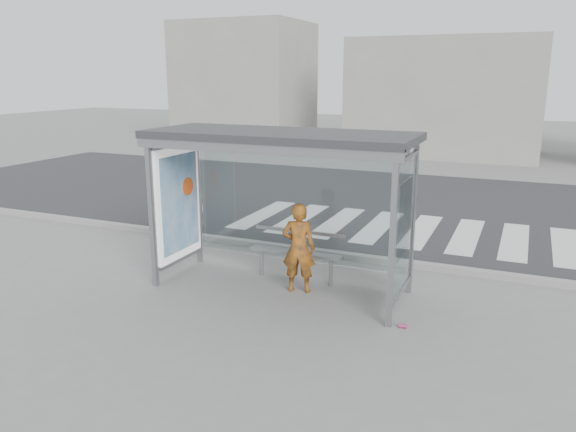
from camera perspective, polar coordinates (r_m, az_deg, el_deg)
The scene contains 10 objects.
ground at distance 9.46m, azimuth -0.78°, elevation -7.41°, with size 80.00×80.00×0.00m, color slate.
road at distance 15.83m, azimuth 9.63°, elevation 1.31°, with size 30.00×10.00×0.01m, color #272729.
curb at distance 11.14m, azimuth 3.33°, elevation -3.71°, with size 30.00×0.18×0.12m, color gray.
crosswalk at distance 13.25m, azimuth 11.20°, elevation -1.30°, with size 7.55×3.00×0.00m.
bus_shelter at distance 9.13m, azimuth -2.80°, elevation 4.73°, with size 4.25×1.65×2.62m.
building_left at distance 29.36m, azimuth -4.36°, elevation 13.23°, with size 6.00×5.00×6.00m, color gray.
building_center at distance 26.28m, azimuth 15.79°, elevation 11.55°, with size 8.00×5.00×5.00m, color gray.
person at distance 9.12m, azimuth 1.10°, elevation -3.25°, with size 0.55×0.36×1.50m, color #E45C15.
bench at distance 9.69m, azimuth 0.82°, elevation -3.64°, with size 1.67×0.31×0.86m.
soda_can at distance 8.24m, azimuth 11.59°, elevation -10.90°, with size 0.06×0.06×0.11m, color #EF468B.
Camera 1 is at (3.60, -8.02, 3.49)m, focal length 35.00 mm.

